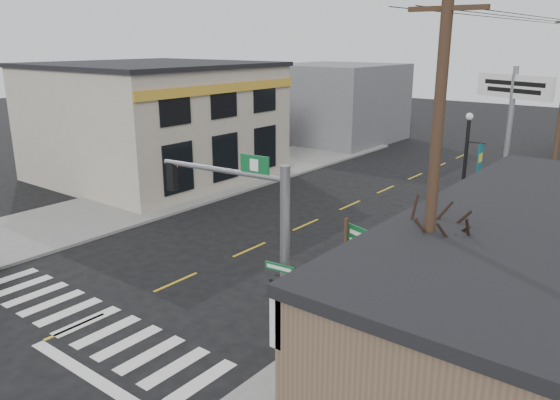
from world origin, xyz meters
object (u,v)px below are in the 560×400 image
Objects in this scene: dance_center_sign at (511,114)px; lamp_post at (466,172)px; guide_sign at (363,254)px; utility_pole_near at (432,200)px; fire_hydrant at (402,299)px; traffic_signal_pole at (265,240)px; bare_tree at (441,221)px.

lamp_post is at bearing -101.63° from dance_center_sign.
guide_sign is 9.35m from dance_center_sign.
utility_pole_near is (2.67, -9.92, 1.62)m from lamp_post.
guide_sign is 4.01× the size of fire_hydrant.
traffic_signal_pole is at bearing -77.19° from dance_center_sign.
traffic_signal_pole is 4.17m from guide_sign.
guide_sign is 0.53× the size of bare_tree.
utility_pole_near is at bearing -105.76° from bare_tree.
dance_center_sign is (1.57, 8.50, 3.55)m from guide_sign.
dance_center_sign is at bearing 73.70° from traffic_signal_pole.
dance_center_sign is 11.53m from utility_pole_near.
traffic_signal_pole is 10.95m from lamp_post.
dance_center_sign is 0.77× the size of utility_pole_near.
lamp_post is (-0.58, 6.41, 2.80)m from fire_hydrant.
bare_tree is at bearing -73.10° from lamp_post.
lamp_post reaches higher than bare_tree.
traffic_signal_pole is 0.75× the size of dance_center_sign.
bare_tree is at bearing -19.12° from guide_sign.
dance_center_sign reaches higher than bare_tree.
lamp_post is 0.76× the size of dance_center_sign.
utility_pole_near is at bearing -24.09° from guide_sign.
bare_tree reaches higher than guide_sign.
bare_tree is (2.20, -3.12, 3.85)m from fire_hydrant.
bare_tree reaches higher than fire_hydrant.
bare_tree is at bearing -54.76° from fire_hydrant.
fire_hydrant is at bearing 46.95° from guide_sign.
fire_hydrant is 0.13× the size of bare_tree.
traffic_signal_pole reaches higher than fire_hydrant.
bare_tree is (1.74, -11.01, -1.16)m from dance_center_sign.
traffic_signal_pole is 12.75m from dance_center_sign.
lamp_post reaches higher than guide_sign.
guide_sign is 4.79m from bare_tree.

